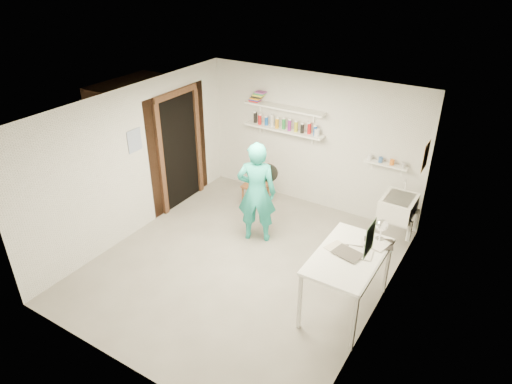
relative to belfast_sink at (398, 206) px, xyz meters
The scene contains 27 objects.
floor 2.54m from the belfast_sink, 135.83° to the right, with size 4.00×4.50×0.02m, color slate.
ceiling 2.98m from the belfast_sink, 135.83° to the right, with size 4.00×4.50×0.02m, color silver.
wall_back 1.90m from the belfast_sink, 162.26° to the left, with size 4.00×0.02×2.40m, color silver.
wall_front 4.36m from the belfast_sink, 113.84° to the right, with size 4.00×0.02×2.40m, color silver.
wall_left 4.16m from the belfast_sink, 155.67° to the right, with size 0.02×4.50×2.40m, color silver.
wall_right 1.79m from the belfast_sink, 81.30° to the right, with size 0.02×4.50×2.40m, color silver.
doorway_recess 3.81m from the belfast_sink, behind, with size 0.02×0.90×2.00m, color black.
corridor_box 4.51m from the belfast_sink, behind, with size 1.40×1.50×2.10m, color brown.
door_lintel 4.01m from the belfast_sink, behind, with size 0.06×1.05×0.10m, color brown.
door_jamb_near 3.91m from the belfast_sink, 162.82° to the right, with size 0.06×0.10×2.00m, color brown.
door_jamb_far 3.74m from the belfast_sink, behind, with size 0.06×0.10×2.00m, color brown.
shelf_lower 2.38m from the belfast_sink, 169.18° to the left, with size 1.50×0.22×0.03m, color white.
shelf_upper 2.52m from the belfast_sink, 169.18° to the left, with size 1.50×0.22×0.03m, color white.
ledge_shelf 0.75m from the belfast_sink, 130.40° to the left, with size 0.70×0.14×0.03m, color white.
poster_left 4.17m from the belfast_sink, 156.18° to the right, with size 0.01×0.28×0.36m, color #334C7F.
poster_right_a 0.89m from the belfast_sink, 22.79° to the left, with size 0.01×0.34×0.42m, color #995933.
poster_right_b 2.40m from the belfast_sink, 83.96° to the right, with size 0.01×0.30×0.38m, color #3F724C.
belfast_sink is the anchor object (origin of this frame).
man 2.17m from the belfast_sink, 153.28° to the right, with size 0.61×0.40×1.67m, color teal.
wall_clock 2.05m from the belfast_sink, 157.32° to the right, with size 0.30×0.30×0.04m, color beige.
wooden_chair 2.51m from the belfast_sink, behind, with size 0.40×0.38×0.86m, color brown.
work_table 1.80m from the belfast_sink, 93.53° to the right, with size 0.77×1.29×0.86m, color white.
desk_lamp 1.32m from the belfast_sink, 85.35° to the right, with size 0.16×0.16×0.16m, color white.
spray_cans 2.41m from the belfast_sink, 169.18° to the left, with size 1.34×0.06×0.17m.
book_stack 3.05m from the belfast_sink, behind, with size 0.30×0.14×0.20m.
ledge_pots 0.78m from the belfast_sink, 130.40° to the left, with size 0.48×0.07×0.09m.
papers 1.79m from the belfast_sink, 93.53° to the right, with size 0.30×0.22×0.03m.
Camera 1 is at (3.05, -4.55, 4.21)m, focal length 32.00 mm.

